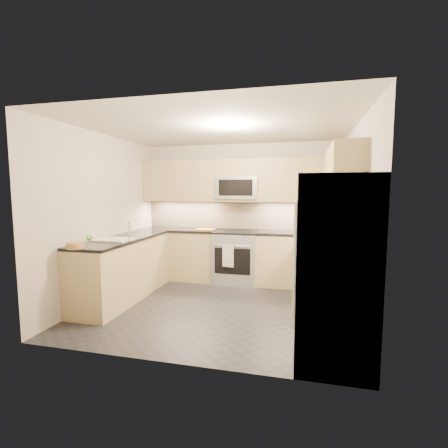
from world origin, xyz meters
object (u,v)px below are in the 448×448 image
microwave (238,188)px  gas_range (236,257)px  refrigerator (334,269)px  fruit_basket (75,246)px  utensil_bowl (322,229)px  cutting_board (205,229)px

microwave → gas_range: bearing=-90.0°
refrigerator → fruit_basket: bearing=176.4°
gas_range → microwave: size_ratio=1.20×
utensil_bowl → fruit_basket: 3.81m
microwave → cutting_board: size_ratio=2.16×
utensil_bowl → fruit_basket: bearing=-143.2°
gas_range → refrigerator: refrigerator is taller
microwave → utensil_bowl: size_ratio=3.08×
refrigerator → utensil_bowl: refrigerator is taller
microwave → utensil_bowl: microwave is taller
cutting_board → gas_range: bearing=0.2°
refrigerator → fruit_basket: refrigerator is taller
microwave → cutting_board: 0.96m
gas_range → utensil_bowl: size_ratio=3.69×
utensil_bowl → cutting_board: utensil_bowl is taller
gas_range → cutting_board: 0.76m
gas_range → microwave: 1.25m
refrigerator → utensil_bowl: size_ratio=7.30×
microwave → cutting_board: bearing=-167.5°
refrigerator → utensil_bowl: (0.03, 2.47, 0.11)m
gas_range → refrigerator: (1.45, -2.43, 0.45)m
utensil_bowl → gas_range: bearing=-178.2°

